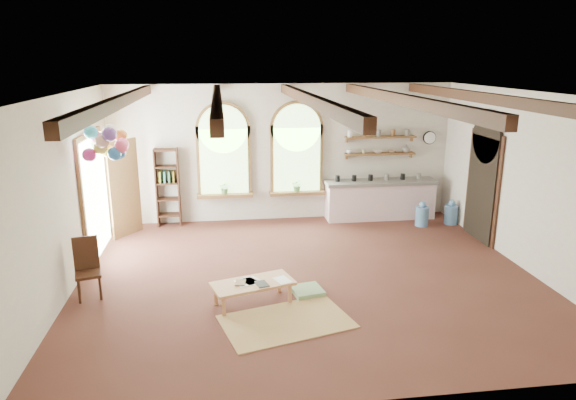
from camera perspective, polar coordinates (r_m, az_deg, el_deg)
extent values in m
plane|color=#552C23|center=(9.24, 2.26, -8.47)|extent=(8.00, 8.00, 0.00)
cube|color=brown|center=(11.98, -7.12, 4.28)|extent=(1.24, 0.08, 1.64)
cylinder|color=brown|center=(11.86, -7.24, 7.84)|extent=(1.24, 0.08, 1.24)
cube|color=#95C375|center=(11.94, -7.12, 4.25)|extent=(1.10, 0.04, 1.50)
cube|color=brown|center=(12.07, -6.99, 0.52)|extent=(1.30, 0.28, 0.08)
cube|color=brown|center=(12.11, 0.97, 4.52)|extent=(1.24, 0.08, 1.64)
cylinder|color=brown|center=(12.00, 0.98, 8.04)|extent=(1.24, 0.08, 1.24)
cube|color=#95C375|center=(12.08, 0.99, 4.49)|extent=(1.10, 0.04, 1.50)
cube|color=brown|center=(12.20, 1.01, 0.80)|extent=(1.30, 0.28, 0.08)
cube|color=brown|center=(10.74, -20.68, 0.45)|extent=(0.10, 1.90, 2.50)
cube|color=black|center=(11.53, 20.72, 1.16)|extent=(0.10, 1.30, 2.40)
cube|color=beige|center=(12.57, 10.16, -0.10)|extent=(2.60, 0.55, 0.86)
cube|color=gray|center=(12.45, 10.26, 1.99)|extent=(2.68, 0.62, 0.08)
cube|color=brown|center=(12.49, 10.16, 5.08)|extent=(1.70, 0.24, 0.04)
cube|color=brown|center=(12.43, 10.24, 6.89)|extent=(1.70, 0.24, 0.04)
cylinder|color=black|center=(12.93, 15.46, 6.69)|extent=(0.32, 0.04, 0.32)
cube|color=#391C12|center=(12.07, -14.40, 1.32)|extent=(0.03, 0.32, 1.80)
cube|color=#391C12|center=(12.02, -12.04, 1.41)|extent=(0.03, 0.32, 1.80)
cube|color=tan|center=(8.16, -3.94, -9.26)|extent=(1.38, 0.93, 0.05)
cube|color=tan|center=(7.91, -7.14, -11.64)|extent=(0.06, 0.06, 0.32)
cube|color=tan|center=(8.26, 0.20, -10.29)|extent=(0.06, 0.06, 0.32)
cube|color=tan|center=(8.26, -8.03, -10.43)|extent=(0.06, 0.06, 0.32)
cube|color=tan|center=(8.60, -0.97, -9.20)|extent=(0.06, 0.06, 0.32)
cube|color=#391C12|center=(8.90, -21.33, -7.67)|extent=(0.48, 0.48, 0.05)
cube|color=#391C12|center=(8.97, -21.54, -5.54)|extent=(0.39, 0.14, 0.58)
cube|color=tan|center=(7.76, -0.19, -13.35)|extent=(2.08, 1.58, 0.02)
cube|color=gray|center=(8.61, 2.16, -10.05)|extent=(0.56, 0.56, 0.08)
cylinder|color=#5281B1|center=(12.26, 14.66, -1.75)|extent=(0.30, 0.30, 0.45)
sphere|color=#5281B1|center=(12.19, 14.75, -0.51)|extent=(0.16, 0.16, 0.16)
cylinder|color=#5281B1|center=(12.58, 17.65, -1.55)|extent=(0.30, 0.30, 0.45)
sphere|color=#5281B1|center=(12.50, 17.75, -0.34)|extent=(0.16, 0.16, 0.16)
cylinder|color=white|center=(9.37, -19.64, 8.62)|extent=(0.01, 0.01, 0.85)
sphere|color=#2768AD|center=(9.44, -18.24, 5.06)|extent=(0.24, 0.24, 0.24)
sphere|color=#FF5483|center=(9.52, -17.94, 5.91)|extent=(0.24, 0.24, 0.24)
sphere|color=orange|center=(9.66, -18.07, 6.74)|extent=(0.24, 0.24, 0.24)
sphere|color=white|center=(9.57, -19.17, 7.30)|extent=(0.24, 0.24, 0.24)
sphere|color=yellow|center=(9.70, -19.51, 5.22)|extent=(0.24, 0.24, 0.24)
sphere|color=#47A755|center=(9.72, -20.46, 5.86)|extent=(0.24, 0.24, 0.24)
sphere|color=#D7659D|center=(9.51, -20.35, 6.42)|extent=(0.24, 0.24, 0.24)
sphere|color=#39D0F5|center=(9.43, -21.05, 7.02)|extent=(0.24, 0.24, 0.24)
sphere|color=#CE2D95|center=(9.35, -21.22, 4.70)|extent=(0.24, 0.24, 0.24)
sphere|color=#D9C64C|center=(9.31, -20.13, 5.52)|extent=(0.24, 0.24, 0.24)
sphere|color=beige|center=(9.18, -19.93, 6.16)|extent=(0.24, 0.24, 0.24)
sphere|color=#6A47A6|center=(9.07, -19.23, 6.90)|extent=(0.24, 0.24, 0.24)
sphere|color=#2768AD|center=(9.31, -18.71, 4.89)|extent=(0.24, 0.24, 0.24)
sphere|color=#FF5483|center=(9.31, -18.03, 5.70)|extent=(0.24, 0.24, 0.24)
imported|color=olive|center=(8.14, -5.88, -9.12)|extent=(0.19, 0.25, 0.02)
cube|color=black|center=(8.08, -2.91, -9.29)|extent=(0.23, 0.28, 0.01)
imported|color=#598C4C|center=(12.00, -7.02, 1.36)|extent=(0.27, 0.23, 0.30)
imported|color=#598C4C|center=(12.13, 1.04, 1.63)|extent=(0.27, 0.23, 0.30)
imported|color=white|center=(12.27, 6.82, 5.36)|extent=(0.12, 0.10, 0.10)
imported|color=beige|center=(12.36, 8.40, 5.36)|extent=(0.10, 0.10, 0.09)
imported|color=beige|center=(12.47, 9.95, 5.29)|extent=(0.22, 0.22, 0.05)
imported|color=#8C664C|center=(12.58, 11.48, 5.32)|extent=(0.20, 0.20, 0.06)
imported|color=slate|center=(12.68, 12.99, 5.61)|extent=(0.18, 0.18, 0.19)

